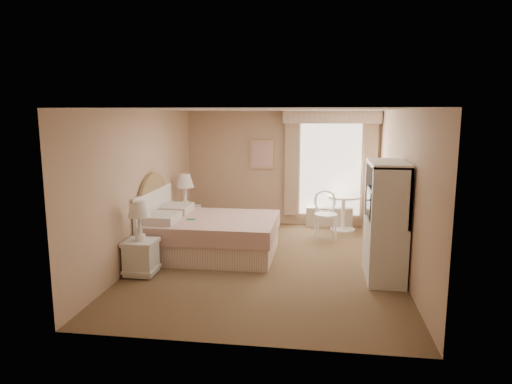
# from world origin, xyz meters

# --- Properties ---
(room) EXTENTS (4.21, 5.51, 2.51)m
(room) POSITION_xyz_m (0.00, 0.00, 1.25)
(room) COLOR brown
(room) RESTS_ON ground
(window) EXTENTS (2.05, 0.22, 2.51)m
(window) POSITION_xyz_m (1.05, 2.65, 1.34)
(window) COLOR white
(window) RESTS_ON room
(framed_art) EXTENTS (0.52, 0.04, 0.62)m
(framed_art) POSITION_xyz_m (-0.45, 2.71, 1.55)
(framed_art) COLOR tan
(framed_art) RESTS_ON room
(bed) EXTENTS (2.20, 1.73, 1.53)m
(bed) POSITION_xyz_m (-1.12, 0.32, 0.37)
(bed) COLOR tan
(bed) RESTS_ON room
(nightstand_near) EXTENTS (0.47, 0.47, 1.14)m
(nightstand_near) POSITION_xyz_m (-1.84, -0.84, 0.43)
(nightstand_near) COLOR white
(nightstand_near) RESTS_ON room
(nightstand_far) EXTENTS (0.51, 0.51, 1.23)m
(nightstand_far) POSITION_xyz_m (-1.84, 1.51, 0.46)
(nightstand_far) COLOR white
(nightstand_far) RESTS_ON room
(round_table) EXTENTS (0.70, 0.70, 0.74)m
(round_table) POSITION_xyz_m (1.34, 2.35, 0.49)
(round_table) COLOR white
(round_table) RESTS_ON room
(cafe_chair) EXTENTS (0.50, 0.50, 0.93)m
(cafe_chair) POSITION_xyz_m (0.96, 1.74, 0.54)
(cafe_chair) COLOR white
(cafe_chair) RESTS_ON room
(armoire) EXTENTS (0.53, 1.06, 1.76)m
(armoire) POSITION_xyz_m (1.81, -0.45, 0.73)
(armoire) COLOR white
(armoire) RESTS_ON room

